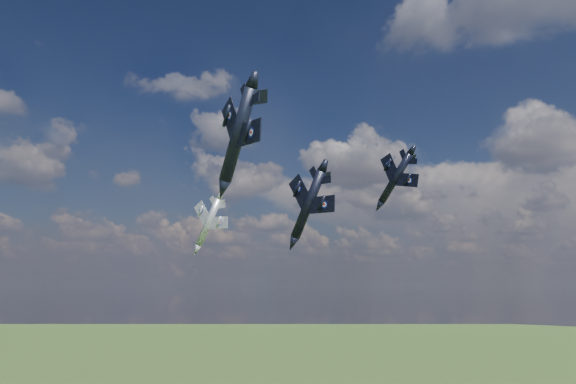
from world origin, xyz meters
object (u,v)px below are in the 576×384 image
Objects in this scene: jet_high_navy at (396,178)px; jet_left_silver at (209,222)px; jet_lead_navy at (308,204)px; jet_right_navy at (238,135)px.

jet_left_silver is at bearing -166.61° from jet_high_navy.
jet_lead_navy is at bearing -106.22° from jet_high_navy.
jet_left_silver is (-42.66, -4.08, -5.35)m from jet_high_navy.
jet_high_navy is at bearing -0.71° from jet_left_silver.
jet_lead_navy is 19.02m from jet_high_navy.
jet_right_navy reaches higher than jet_lead_navy.
jet_right_navy is 64.56m from jet_left_silver.
jet_high_navy reaches higher than jet_lead_navy.
jet_lead_navy is 1.17× the size of jet_high_navy.
jet_high_navy is at bearing 115.68° from jet_right_navy.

